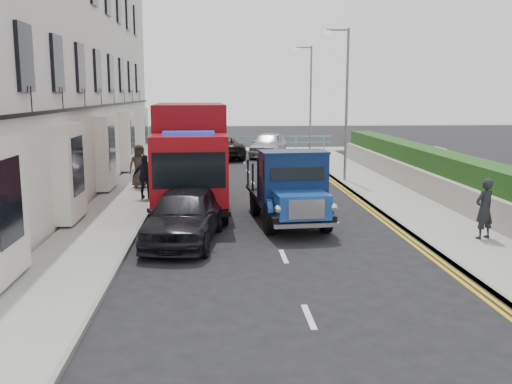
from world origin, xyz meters
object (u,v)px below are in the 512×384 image
at_px(lamp_mid, 344,96).
at_px(pedestrian_east_near, 484,209).
at_px(bedford_lorry, 292,193).
at_px(red_lorry, 190,153).
at_px(lamp_far, 309,95).
at_px(parked_car_front, 184,215).

relative_size(lamp_mid, pedestrian_east_near, 4.13).
height_order(bedford_lorry, pedestrian_east_near, bedford_lorry).
distance_m(lamp_mid, pedestrian_east_near, 11.54).
height_order(lamp_mid, red_lorry, lamp_mid).
relative_size(lamp_mid, red_lorry, 0.97).
bearing_deg(pedestrian_east_near, lamp_far, -110.17).
xyz_separation_m(lamp_far, bedford_lorry, (-3.55, -18.78, -2.91)).
relative_size(lamp_far, pedestrian_east_near, 4.13).
xyz_separation_m(lamp_far, pedestrian_east_near, (1.52, -21.03, -3.03)).
distance_m(lamp_mid, lamp_far, 10.00).
relative_size(lamp_mid, bedford_lorry, 1.37).
xyz_separation_m(lamp_far, parked_car_front, (-6.78, -20.36, -3.22)).
relative_size(lamp_mid, parked_car_front, 1.54).
bearing_deg(parked_car_front, pedestrian_east_near, 3.26).
height_order(bedford_lorry, red_lorry, red_lorry).
relative_size(bedford_lorry, red_lorry, 0.71).
xyz_separation_m(red_lorry, parked_car_front, (0.01, -4.91, -1.21)).
bearing_deg(bedford_lorry, parked_car_front, -158.51).
bearing_deg(parked_car_front, lamp_mid, 64.69).
bearing_deg(parked_car_front, bedford_lorry, 34.04).
height_order(lamp_mid, parked_car_front, lamp_mid).
relative_size(lamp_far, parked_car_front, 1.54).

